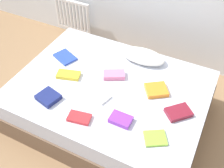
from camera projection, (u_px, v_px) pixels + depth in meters
ground_plane at (110, 116)px, 3.08m from camera, size 8.00×8.00×0.00m
bed at (110, 102)px, 2.91m from camera, size 2.00×1.50×0.50m
radiator at (73, 16)px, 3.98m from camera, size 0.58×0.04×0.49m
pillow at (143, 56)px, 2.99m from camera, size 0.51×0.27×0.11m
textbook_yellow at (68, 75)px, 2.82m from camera, size 0.27×0.19×0.04m
textbook_white at (101, 96)px, 2.61m from camera, size 0.21×0.18×0.02m
textbook_maroon at (178, 112)px, 2.45m from camera, size 0.27×0.27×0.04m
textbook_blue at (65, 57)px, 3.05m from camera, size 0.30×0.26×0.02m
textbook_lime at (155, 138)px, 2.26m from camera, size 0.24×0.23×0.02m
textbook_pink at (114, 75)px, 2.81m from camera, size 0.26×0.22×0.05m
textbook_orange at (156, 90)px, 2.66m from camera, size 0.28×0.28×0.04m
textbook_navy at (48, 97)px, 2.58m from camera, size 0.24×0.23×0.05m
textbook_purple at (121, 119)px, 2.39m from camera, size 0.20×0.14×0.05m
textbook_red at (79, 118)px, 2.41m from camera, size 0.23×0.16×0.03m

